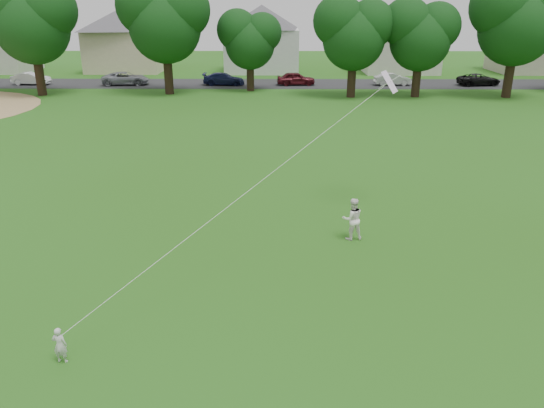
{
  "coord_description": "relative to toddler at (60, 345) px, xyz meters",
  "views": [
    {
      "loc": [
        1.81,
        -12.25,
        7.75
      ],
      "look_at": [
        1.67,
        2.0,
        2.3
      ],
      "focal_mm": 35.0,
      "sensor_mm": 36.0,
      "label": 1
    }
  ],
  "objects": [
    {
      "name": "house_row",
      "position": [
        2.51,
        54.21,
        4.32
      ],
      "size": [
        77.32,
        13.43,
        10.48
      ],
      "color": "beige",
      "rests_on": "ground"
    },
    {
      "name": "parked_cars",
      "position": [
        -1.01,
        43.21,
        0.16
      ],
      "size": [
        54.95,
        2.6,
        1.28
      ],
      "color": "black",
      "rests_on": "ground"
    },
    {
      "name": "older_boy",
      "position": [
        7.53,
        6.84,
        0.3
      ],
      "size": [
        0.82,
        0.69,
        1.5
      ],
      "primitive_type": "imported",
      "rotation": [
        0.0,
        0.0,
        3.32
      ],
      "color": "white",
      "rests_on": "ground"
    },
    {
      "name": "kite",
      "position": [
        4.55,
        5.02,
        2.35
      ],
      "size": [
        4.99,
        5.55,
        14.22
      ],
      "color": "white",
      "rests_on": "ground"
    },
    {
      "name": "street",
      "position": [
        3.11,
        44.21,
        -0.45
      ],
      "size": [
        90.0,
        7.0,
        0.01
      ],
      "primitive_type": "cube",
      "color": "#2D2D30",
      "rests_on": "ground"
    },
    {
      "name": "ground",
      "position": [
        3.11,
        2.21,
        -0.46
      ],
      "size": [
        160.0,
        160.0,
        0.0
      ],
      "primitive_type": "plane",
      "color": "#285B15",
      "rests_on": "ground"
    },
    {
      "name": "toddler",
      "position": [
        0.0,
        0.0,
        0.0
      ],
      "size": [
        0.35,
        0.24,
        0.91
      ],
      "primitive_type": "imported",
      "rotation": [
        0.0,
        0.0,
        3.07
      ],
      "color": "silver",
      "rests_on": "ground"
    },
    {
      "name": "tree_row",
      "position": [
        5.73,
        37.62,
        5.69
      ],
      "size": [
        82.05,
        8.73,
        10.22
      ],
      "color": "black",
      "rests_on": "ground"
    }
  ]
}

